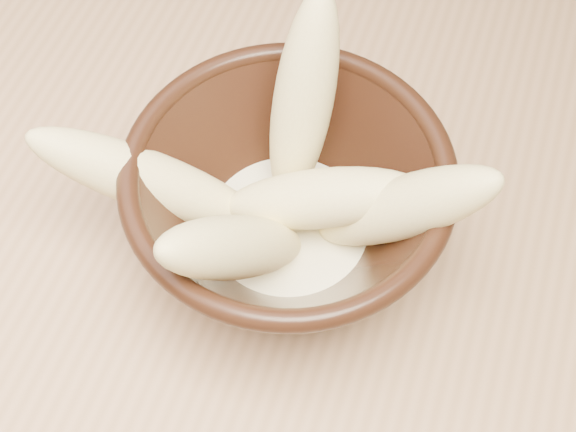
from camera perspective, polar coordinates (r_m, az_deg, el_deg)
name	(u,v)px	position (r m, az deg, el deg)	size (l,w,h in m)	color
table	(325,197)	(0.71, 2.66, 1.38)	(1.20, 0.80, 0.75)	tan
bowl	(288,208)	(0.53, 0.00, 0.55)	(0.21, 0.21, 0.12)	black
milk_puddle	(288,230)	(0.56, 0.00, -0.98)	(0.12, 0.12, 0.02)	#F9F2C9
banana_upright	(303,102)	(0.52, 1.08, 8.09)	(0.04, 0.04, 0.16)	#E8D289
banana_left	(150,181)	(0.53, -9.76, 2.48)	(0.04, 0.04, 0.17)	#E8D289
banana_right	(402,208)	(0.50, 8.12, 0.58)	(0.04, 0.04, 0.15)	#E8D289
banana_across	(321,198)	(0.51, 2.39, 1.26)	(0.04, 0.04, 0.13)	#E8D289
banana_front	(236,247)	(0.48, -3.72, -2.23)	(0.04, 0.04, 0.15)	#E8D289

